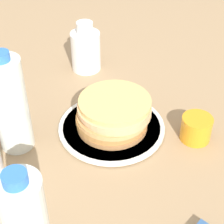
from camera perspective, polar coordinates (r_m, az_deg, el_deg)
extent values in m
plane|color=#9E7F5B|center=(0.93, -1.27, -1.82)|extent=(4.00, 4.00, 0.00)
cylinder|color=silver|center=(0.91, 0.00, -2.35)|extent=(0.24, 0.24, 0.01)
cylinder|color=silver|center=(0.91, 0.00, -2.24)|extent=(0.26, 0.26, 0.01)
cylinder|color=#B07846|center=(0.90, 0.11, -1.80)|extent=(0.17, 0.17, 0.01)
cylinder|color=#B98143|center=(0.89, -0.25, -1.14)|extent=(0.17, 0.17, 0.02)
cylinder|color=tan|center=(0.88, -0.08, -0.64)|extent=(0.17, 0.17, 0.01)
cylinder|color=tan|center=(0.88, 0.56, 0.29)|extent=(0.17, 0.17, 0.02)
cylinder|color=#DEA977|center=(0.87, 0.14, 0.61)|extent=(0.17, 0.17, 0.01)
cylinder|color=#E2B66A|center=(0.86, 0.43, 1.53)|extent=(0.17, 0.17, 0.01)
cylinder|color=orange|center=(0.90, 12.70, -2.45)|extent=(0.07, 0.07, 0.06)
cylinder|color=white|center=(1.12, -4.01, 9.22)|extent=(0.09, 0.09, 0.12)
cylinder|color=white|center=(1.08, -4.19, 12.67)|extent=(0.05, 0.05, 0.03)
cylinder|color=silver|center=(0.84, -15.21, 0.93)|extent=(0.08, 0.08, 0.23)
cylinder|color=blue|center=(0.77, -16.72, 8.12)|extent=(0.04, 0.04, 0.02)
cylinder|color=blue|center=(0.51, -14.61, -9.78)|extent=(0.04, 0.04, 0.02)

